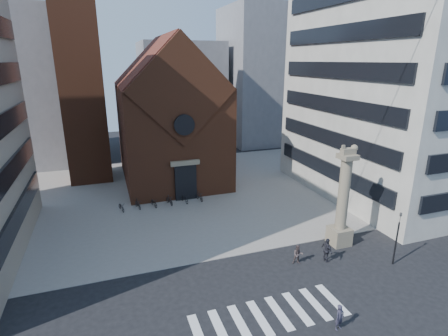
{
  "coord_description": "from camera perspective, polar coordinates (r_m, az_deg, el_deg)",
  "views": [
    {
      "loc": [
        -7.92,
        -18.87,
        15.0
      ],
      "look_at": [
        1.4,
        8.0,
        6.17
      ],
      "focal_mm": 28.0,
      "sensor_mm": 36.0,
      "label": 1
    }
  ],
  "objects": [
    {
      "name": "traffic_light",
      "position": [
        29.62,
        26.39,
        -10.1
      ],
      "size": [
        0.13,
        0.16,
        4.3
      ],
      "color": "black",
      "rests_on": "ground"
    },
    {
      "name": "scooter_4",
      "position": [
        38.53,
        -6.46,
        -4.98
      ],
      "size": [
        0.98,
        1.76,
        0.88
      ],
      "primitive_type": "imported",
      "rotation": [
        0.0,
        0.0,
        0.25
      ],
      "color": "black",
      "rests_on": "piazza"
    },
    {
      "name": "pedestrian_2",
      "position": [
        28.72,
        16.43,
        -12.75
      ],
      "size": [
        0.58,
        1.19,
        1.95
      ],
      "primitive_type": "imported",
      "rotation": [
        0.0,
        0.0,
        1.66
      ],
      "color": "#28272F",
      "rests_on": "ground"
    },
    {
      "name": "campanile",
      "position": [
        46.91,
        -22.71,
        16.89
      ],
      "size": [
        5.5,
        5.5,
        31.2
      ],
      "color": "brown",
      "rests_on": "ground"
    },
    {
      "name": "piazza",
      "position": [
        41.48,
        -6.85,
        -4.04
      ],
      "size": [
        46.0,
        30.0,
        0.05
      ],
      "primitive_type": "cube",
      "color": "gray",
      "rests_on": "ground"
    },
    {
      "name": "church",
      "position": [
        45.16,
        -8.89,
        8.11
      ],
      "size": [
        12.0,
        16.65,
        18.0
      ],
      "color": "brown",
      "rests_on": "ground"
    },
    {
      "name": "pedestrian_1",
      "position": [
        28.03,
        11.98,
        -13.64
      ],
      "size": [
        0.92,
        0.82,
        1.56
      ],
      "primitive_type": "imported",
      "rotation": [
        0.0,
        0.0,
        -0.35
      ],
      "color": "#4F403F",
      "rests_on": "ground"
    },
    {
      "name": "bg_block_mid",
      "position": [
        65.64,
        -6.96,
        11.89
      ],
      "size": [
        14.0,
        12.0,
        18.0
      ],
      "primitive_type": "cube",
      "color": "gray",
      "rests_on": "ground"
    },
    {
      "name": "scooter_2",
      "position": [
        38.02,
        -11.39,
        -5.54
      ],
      "size": [
        0.98,
        1.76,
        0.88
      ],
      "primitive_type": "imported",
      "rotation": [
        0.0,
        0.0,
        0.25
      ],
      "color": "black",
      "rests_on": "piazza"
    },
    {
      "name": "ground",
      "position": [
        25.37,
        3.1,
        -19.02
      ],
      "size": [
        120.0,
        120.0,
        0.0
      ],
      "primitive_type": "plane",
      "color": "black",
      "rests_on": "ground"
    },
    {
      "name": "scooter_1",
      "position": [
        37.86,
        -13.9,
        -5.74
      ],
      "size": [
        0.84,
        1.69,
        0.98
      ],
      "primitive_type": "imported",
      "rotation": [
        0.0,
        0.0,
        0.25
      ],
      "color": "black",
      "rests_on": "piazza"
    },
    {
      "name": "building_right",
      "position": [
        44.41,
        28.09,
        16.63
      ],
      "size": [
        18.0,
        22.0,
        32.0
      ],
      "primitive_type": "cube",
      "color": "beige",
      "rests_on": "ground"
    },
    {
      "name": "pedestrian_0",
      "position": [
        22.87,
        18.34,
        -22.13
      ],
      "size": [
        0.66,
        0.51,
        1.61
      ],
      "primitive_type": "imported",
      "rotation": [
        0.0,
        0.0,
        0.23
      ],
      "color": "#2F2D3E",
      "rests_on": "ground"
    },
    {
      "name": "bg_block_right",
      "position": [
        67.89,
        7.27,
        14.59
      ],
      "size": [
        16.0,
        14.0,
        24.0
      ],
      "primitive_type": "cube",
      "color": "gray",
      "rests_on": "ground"
    },
    {
      "name": "scooter_0",
      "position": [
        37.8,
        -16.41,
        -6.07
      ],
      "size": [
        0.98,
        1.76,
        0.88
      ],
      "primitive_type": "imported",
      "rotation": [
        0.0,
        0.0,
        0.25
      ],
      "color": "black",
      "rests_on": "piazza"
    },
    {
      "name": "scooter_3",
      "position": [
        38.22,
        -8.91,
        -5.2
      ],
      "size": [
        0.84,
        1.69,
        0.98
      ],
      "primitive_type": "imported",
      "rotation": [
        0.0,
        0.0,
        0.25
      ],
      "color": "black",
      "rests_on": "piazza"
    },
    {
      "name": "zebra_crossing",
      "position": [
        23.41,
        7.45,
        -22.74
      ],
      "size": [
        10.2,
        3.2,
        0.01
      ],
      "primitive_type": null,
      "color": "white",
      "rests_on": "ground"
    },
    {
      "name": "scooter_5",
      "position": [
        38.88,
        -4.06,
        -4.63
      ],
      "size": [
        0.84,
        1.69,
        0.98
      ],
      "primitive_type": "imported",
      "rotation": [
        0.0,
        0.0,
        0.25
      ],
      "color": "black",
      "rests_on": "piazza"
    },
    {
      "name": "lion_column",
      "position": [
        30.54,
        18.76,
        -5.92
      ],
      "size": [
        1.63,
        1.6,
        8.68
      ],
      "color": "gray",
      "rests_on": "ground"
    },
    {
      "name": "bg_block_left",
      "position": [
        60.23,
        -31.3,
        11.01
      ],
      "size": [
        16.0,
        14.0,
        22.0
      ],
      "primitive_type": "cube",
      "color": "gray",
      "rests_on": "ground"
    }
  ]
}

